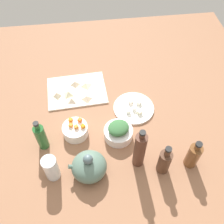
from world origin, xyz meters
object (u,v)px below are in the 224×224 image
object	(u,v)px
drinking_glass_0	(51,168)
bottle_1	(41,137)
plate_tofu	(134,108)
teapot	(89,166)
bowl_carrots	(75,130)
bottle_3	(164,161)
bottle_2	(193,155)
cutting_board	(77,90)
bottle_0	(140,150)
bowl_greens	(118,133)

from	to	relation	value
drinking_glass_0	bottle_1	bearing A→B (deg)	-73.39
plate_tofu	drinking_glass_0	bearing A→B (deg)	37.88
teapot	drinking_glass_0	xyz separation A→B (cm)	(17.42, -0.47, 1.60)
bowl_carrots	bottle_3	distance (cm)	48.78
bottle_3	drinking_glass_0	world-z (taller)	bottle_3
bowl_carrots	bottle_2	bearing A→B (deg)	156.50
drinking_glass_0	bottle_2	bearing A→B (deg)	178.40
cutting_board	bottle_0	xyz separation A→B (cm)	(-28.30, 51.43, 11.77)
cutting_board	plate_tofu	xyz separation A→B (cm)	(-32.17, 17.82, 0.10)
cutting_board	teapot	bearing A→B (deg)	94.42
cutting_board	bottle_3	distance (cm)	69.36
bottle_0	drinking_glass_0	bearing A→B (deg)	2.40
bottle_1	bowl_greens	bearing A→B (deg)	-178.77
teapot	cutting_board	bearing A→B (deg)	-85.58
plate_tofu	bottle_2	bearing A→B (deg)	120.36
bowl_greens	cutting_board	bearing A→B (deg)	-59.57
cutting_board	plate_tofu	world-z (taller)	plate_tofu
bowl_carrots	bottle_0	size ratio (longest dim) A/B	0.49
plate_tofu	bottle_2	size ratio (longest dim) A/B	1.25
teapot	bottle_3	world-z (taller)	bottle_3
bowl_greens	bottle_0	distance (cm)	20.16
bottle_0	bottle_1	size ratio (longest dim) A/B	1.35
bottle_1	bottle_2	world-z (taller)	bottle_1
plate_tofu	teapot	distance (cm)	45.77
plate_tofu	teapot	world-z (taller)	teapot
bottle_1	drinking_glass_0	world-z (taller)	bottle_1
bottle_2	bowl_carrots	bearing A→B (deg)	-23.50
bowl_carrots	drinking_glass_0	world-z (taller)	drinking_glass_0
bottle_2	drinking_glass_0	bearing A→B (deg)	-1.60
bowl_greens	bottle_3	bearing A→B (deg)	131.37
bowl_carrots	bottle_1	size ratio (longest dim) A/B	0.66
bottle_2	drinking_glass_0	world-z (taller)	bottle_2
bowl_greens	drinking_glass_0	bearing A→B (deg)	27.79
bowl_greens	drinking_glass_0	size ratio (longest dim) A/B	1.03
bowl_greens	bottle_0	bearing A→B (deg)	115.14
bottle_2	bottle_3	world-z (taller)	bottle_3
bottle_0	bowl_carrots	bearing A→B (deg)	-34.45
teapot	bottle_3	size ratio (longest dim) A/B	0.91
bowl_greens	bottle_1	xyz separation A→B (cm)	(39.08, 0.84, 5.59)
bottle_1	bottle_3	bearing A→B (deg)	160.53
cutting_board	plate_tofu	bearing A→B (deg)	151.01
bowl_carrots	bottle_3	size ratio (longest dim) A/B	0.66
teapot	bottle_1	bearing A→B (deg)	-37.93
bowl_carrots	bottle_0	distance (cm)	37.53
plate_tofu	bottle_1	size ratio (longest dim) A/B	1.14
bowl_greens	teapot	distance (cm)	24.91
cutting_board	teapot	xyz separation A→B (cm)	(-4.14, 53.64, 5.26)
plate_tofu	teapot	size ratio (longest dim) A/B	1.28
cutting_board	bowl_carrots	xyz separation A→B (cm)	(1.71, 30.84, 2.65)
bottle_2	teapot	bearing A→B (deg)	-1.63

